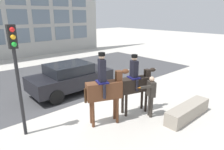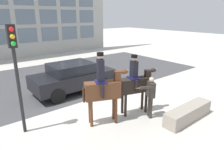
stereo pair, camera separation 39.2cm
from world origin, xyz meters
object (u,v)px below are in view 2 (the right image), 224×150
(mounted_horse_lead, at_px, (103,88))
(street_car_near_lane, at_px, (73,77))
(pedestrian_bystander, at_px, (150,94))
(traffic_light, at_px, (15,63))
(mounted_horse_companion, at_px, (135,83))
(planter_ledge, at_px, (188,113))

(mounted_horse_lead, height_order, street_car_near_lane, mounted_horse_lead)
(pedestrian_bystander, distance_m, traffic_light, 4.96)
(mounted_horse_companion, xyz_separation_m, traffic_light, (-4.07, 1.41, 1.20))
(street_car_near_lane, bearing_deg, pedestrian_bystander, -77.33)
(pedestrian_bystander, distance_m, street_car_near_lane, 4.58)
(pedestrian_bystander, bearing_deg, planter_ledge, 159.72)
(mounted_horse_lead, relative_size, pedestrian_bystander, 1.61)
(street_car_near_lane, height_order, planter_ledge, street_car_near_lane)
(mounted_horse_lead, xyz_separation_m, planter_ledge, (2.72, -1.92, -1.14))
(mounted_horse_lead, height_order, pedestrian_bystander, mounted_horse_lead)
(mounted_horse_lead, distance_m, planter_ledge, 3.52)
(mounted_horse_companion, distance_m, traffic_light, 4.47)
(street_car_near_lane, height_order, traffic_light, traffic_light)
(mounted_horse_companion, relative_size, street_car_near_lane, 0.58)
(mounted_horse_lead, xyz_separation_m, pedestrian_bystander, (1.68, -0.83, -0.41))
(mounted_horse_companion, bearing_deg, street_car_near_lane, 118.86)
(pedestrian_bystander, relative_size, traffic_light, 0.46)
(traffic_light, distance_m, planter_ledge, 6.55)
(traffic_light, bearing_deg, mounted_horse_companion, -19.07)
(traffic_light, xyz_separation_m, planter_ledge, (5.28, -3.16, -2.24))
(mounted_horse_lead, distance_m, street_car_near_lane, 3.74)
(mounted_horse_companion, bearing_deg, planter_ledge, -38.69)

